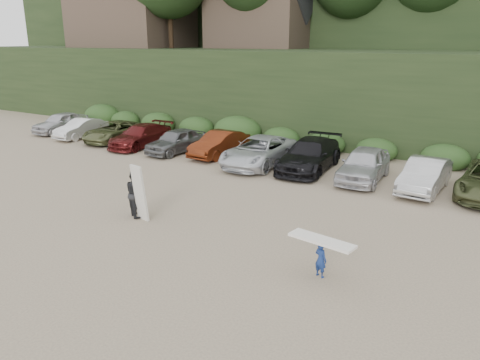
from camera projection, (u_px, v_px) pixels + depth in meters
The scene contains 4 objects.
ground at pixel (231, 244), 16.12m from camera, with size 120.00×120.00×0.00m, color tan.
parked_cars at pixel (287, 154), 25.40m from camera, with size 36.66×6.31×1.64m.
child_surfer at pixel (321, 251), 13.69m from camera, with size 2.07×0.87×1.20m.
adult_surfer at pixel (136, 193), 18.37m from camera, with size 1.39×1.09×2.23m.
Camera 1 is at (7.91, -12.50, 6.79)m, focal length 35.00 mm.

